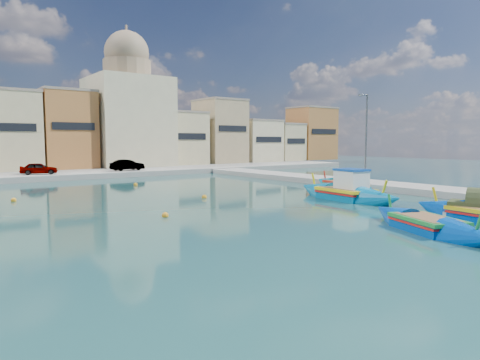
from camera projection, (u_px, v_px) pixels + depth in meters
name	position (u px, v px, depth m)	size (l,w,h in m)	color
ground	(247.00, 220.00, 21.85)	(160.00, 160.00, 0.00)	#123238
east_quay	(434.00, 191.00, 32.52)	(4.00, 70.00, 0.50)	gray
north_quay	(71.00, 175.00, 47.40)	(80.00, 8.00, 0.60)	gray
north_townhouses	(107.00, 134.00, 56.82)	(83.20, 7.87, 10.19)	#C2B586
church_block	(128.00, 109.00, 58.99)	(10.00, 10.00, 19.10)	beige
quay_street_lamp	(366.00, 137.00, 36.61)	(1.18, 0.16, 8.00)	#595B60
parked_cars	(40.00, 168.00, 44.05)	(22.73, 2.34, 1.28)	#4C1919
luzzu_blue_cabin	(346.00, 194.00, 29.43)	(3.07, 9.44, 3.28)	#00699D
luzzu_cyan_mid	(343.00, 186.00, 35.83)	(4.15, 8.25, 2.38)	#0080A5
luzzu_blue_south	(427.00, 226.00, 19.10)	(4.73, 8.15, 2.33)	#0042A9
tender_near	(476.00, 212.00, 21.75)	(2.43, 3.30, 1.45)	beige
mooring_buoys	(240.00, 202.00, 27.62)	(25.38, 26.70, 0.36)	orange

